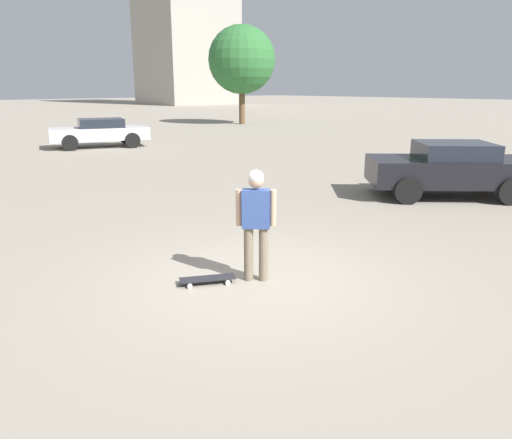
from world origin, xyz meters
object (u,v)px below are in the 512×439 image
at_px(person, 256,216).
at_px(car_parked_near, 449,168).
at_px(car_parked_far, 100,132).
at_px(skateboard, 208,279).

xyz_separation_m(person, car_parked_near, (-7.68, -0.91, -0.24)).
relative_size(car_parked_near, car_parked_far, 0.87).
height_order(skateboard, car_parked_near, car_parked_near).
bearing_deg(car_parked_near, car_parked_far, -38.96).
bearing_deg(car_parked_near, skateboard, 48.70).
bearing_deg(car_parked_far, car_parked_near, 115.59).
xyz_separation_m(car_parked_near, car_parked_far, (1.74, -16.51, -0.03)).
bearing_deg(car_parked_far, person, 90.74).
distance_m(person, car_parked_near, 7.74).
bearing_deg(skateboard, car_parked_far, -82.35).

